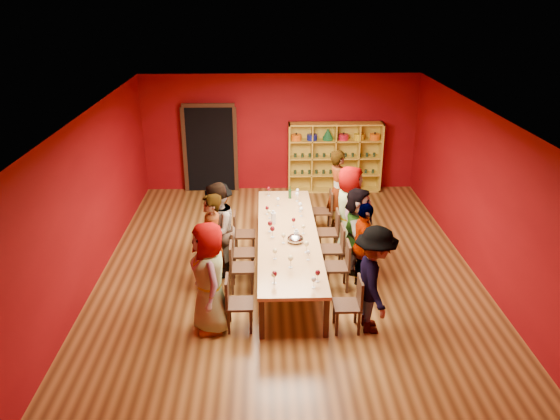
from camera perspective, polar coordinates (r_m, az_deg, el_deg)
The scene contains 47 objects.
room_shell at distance 9.82m, azimuth 0.85°, elevation 1.50°, with size 7.10×9.10×3.04m.
tasting_table at distance 10.13m, azimuth 0.83°, elevation -2.73°, with size 1.10×4.50×0.75m.
doorway at distance 14.20m, azimuth -7.29°, elevation 6.39°, with size 1.40×0.17×2.30m.
shelving_unit at distance 14.18m, azimuth 5.73°, elevation 5.85°, with size 2.40×0.40×1.80m.
chair_person_left_0 at distance 8.58m, azimuth -4.78°, elevation -9.39°, with size 0.42×0.42×0.89m.
person_left_0 at distance 8.40m, azimuth -7.40°, elevation -7.05°, with size 0.88×0.48×1.80m, color #5176A8.
chair_person_left_1 at distance 9.59m, azimuth -4.45°, elevation -5.71°, with size 0.42×0.42×0.89m.
person_left_1 at distance 9.44m, azimuth -7.16°, elevation -3.54°, with size 0.66×0.48×1.81m, color #48484D.
chair_person_left_2 at distance 10.10m, azimuth -4.32°, elevation -4.17°, with size 0.42×0.42×0.89m.
person_left_2 at distance 9.95m, azimuth -6.62°, elevation -2.13°, with size 0.87×0.48×1.79m, color #567DB2.
chair_person_left_3 at distance 10.84m, azimuth -4.15°, elevation -2.23°, with size 0.42×0.42×0.89m.
person_left_3 at distance 10.76m, azimuth -6.32°, elevation -1.00°, with size 0.97×0.40×1.51m, color #131A35.
chair_person_right_0 at distance 8.59m, azimuth 7.57°, elevation -9.46°, with size 0.42×0.42×0.89m.
person_right_0 at distance 8.46m, azimuth 9.82°, elevation -7.22°, with size 1.12×0.46×1.74m, color pink.
chair_person_right_1 at distance 9.66m, azimuth 6.44°, elevation -5.56°, with size 0.42×0.42×0.89m.
person_right_1 at distance 9.58m, azimuth 8.72°, elevation -3.85°, with size 0.95×0.43×1.62m, color pink.
chair_person_right_2 at distance 10.27m, azimuth 5.92°, elevation -3.77°, with size 0.42×0.42×0.89m.
person_right_2 at distance 10.18m, azimuth 8.04°, elevation -2.06°, with size 1.53×0.44×1.65m, color #547AAE.
chair_person_right_3 at distance 10.93m, azimuth 5.43°, elevation -2.04°, with size 0.42×0.42×0.89m.
person_right_3 at distance 10.82m, azimuth 7.23°, elevation -0.04°, with size 0.88×0.48×1.81m, color pink.
chair_person_right_4 at distance 11.94m, azimuth 4.80°, elevation 0.17°, with size 0.42×0.42×0.89m.
person_right_4 at distance 11.83m, azimuth 6.07°, elevation 2.03°, with size 0.66×0.48×1.81m, color #5E87C2.
wine_glass_0 at distance 10.81m, azimuth 2.23°, elevation 0.06°, with size 0.08×0.08×0.20m.
wine_glass_1 at distance 8.33m, azimuth 3.54°, elevation -7.28°, with size 0.08×0.08×0.19m.
wine_glass_2 at distance 11.32m, azimuth -0.21°, elevation 1.09°, with size 0.08×0.08×0.19m.
wine_glass_3 at distance 8.42m, azimuth -0.59°, elevation -6.75°, with size 0.09×0.09×0.21m.
wine_glass_4 at distance 9.12m, azimuth 2.96°, elevation -4.49°, with size 0.07×0.07×0.18m.
wine_glass_5 at distance 10.33m, azimuth 1.43°, elevation -1.08°, with size 0.08×0.08×0.19m.
wine_glass_6 at distance 8.42m, azimuth -0.64°, elevation -6.81°, with size 0.08×0.08×0.20m.
wine_glass_7 at distance 11.57m, azimuth 1.80°, elevation 1.64°, with size 0.08×0.08×0.21m.
wine_glass_8 at distance 10.12m, azimuth -1.05°, elevation -1.47°, with size 0.09×0.09×0.22m.
wine_glass_9 at distance 10.72m, azimuth -1.12°, elevation -0.23°, with size 0.07×0.07×0.18m.
wine_glass_10 at distance 10.90m, azimuth -1.36°, elevation 0.18°, with size 0.07×0.07×0.18m.
wine_glass_11 at distance 11.03m, azimuth 2.12°, elevation 0.53°, with size 0.08×0.08×0.20m.
wine_glass_12 at distance 9.90m, azimuth -0.79°, elevation -2.03°, with size 0.09×0.09×0.22m.
wine_glass_13 at distance 10.06m, azimuth 2.45°, elevation -1.79°, with size 0.07×0.07×0.18m.
wine_glass_14 at distance 8.48m, azimuth 3.95°, elevation -6.61°, with size 0.08×0.08×0.21m.
wine_glass_15 at distance 9.13m, azimuth -0.54°, elevation -4.35°, with size 0.08×0.08×0.20m.
wine_glass_16 at distance 9.35m, azimuth 2.78°, elevation -3.60°, with size 0.09×0.09×0.22m.
wine_glass_17 at distance 11.85m, azimuth 1.84°, elevation 2.04°, with size 0.07×0.07×0.18m.
wine_glass_18 at distance 11.86m, azimuth -1.20°, elevation 2.21°, with size 0.09×0.09×0.21m.
wine_glass_19 at distance 8.86m, azimuth 1.12°, elevation -5.12°, with size 0.09×0.09×0.22m.
wine_glass_20 at distance 9.69m, azimuth 0.37°, elevation -2.73°, with size 0.08×0.08×0.19m.
spittoon_bowl at distance 9.75m, azimuth 1.62°, elevation -3.03°, with size 0.30×0.30×0.16m, color #ADAFB4.
carafe_a at distance 10.48m, azimuth -0.70°, elevation -0.81°, with size 0.11×0.11×0.27m.
carafe_b at distance 9.78m, azimuth 1.72°, elevation -2.71°, with size 0.11×0.11×0.23m.
wine_bottle at distance 11.74m, azimuth 1.04°, elevation 1.72°, with size 0.09×0.09×0.28m.
Camera 1 is at (-0.43, -9.16, 5.01)m, focal length 35.00 mm.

